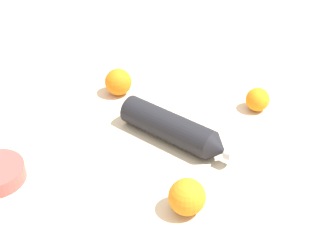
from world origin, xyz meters
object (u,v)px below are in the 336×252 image
water_bottle (175,129)px  orange_2 (118,82)px  orange_0 (257,99)px  orange_1 (187,197)px

water_bottle → orange_2: orange_2 is taller
water_bottle → orange_0: (-0.24, -0.10, -0.00)m
water_bottle → orange_1: 0.23m
orange_0 → orange_1: (0.26, 0.34, 0.01)m
orange_0 → orange_2: bearing=-20.5°
orange_0 → orange_2: (0.37, -0.14, 0.01)m
water_bottle → orange_1: (0.01, 0.23, 0.00)m
orange_1 → orange_2: 0.49m
orange_1 → orange_2: (0.11, -0.47, -0.00)m
water_bottle → orange_1: bearing=-47.2°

